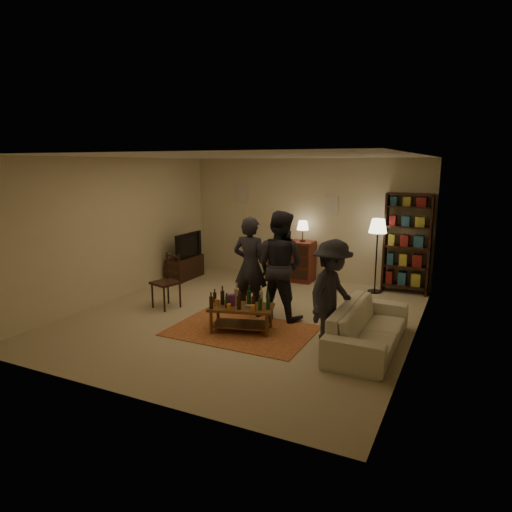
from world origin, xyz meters
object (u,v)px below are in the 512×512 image
Objects in this scene: tv_stand at (185,262)px; person_by_sofa at (332,294)px; floor_lamp at (378,231)px; sofa at (369,327)px; person_right at (279,265)px; person_left at (250,267)px; coffee_table at (241,308)px; bookshelf at (407,242)px; dining_chair at (168,279)px; dresser at (292,259)px.

tv_stand is 0.68× the size of person_by_sofa.
floor_lamp is 3.14m from person_by_sofa.
sofa is 1.14× the size of person_right.
person_right reaches higher than person_left.
person_by_sofa is (-0.00, -3.10, -0.49)m from floor_lamp.
person_right reaches higher than tv_stand.
floor_lamp is 2.58m from person_right.
floor_lamp is at bearing 65.35° from coffee_table.
sofa is at bearing -90.82° from bookshelf.
person_right is (2.99, -1.56, 0.53)m from tv_stand.
tv_stand is at bearing 132.76° from dining_chair.
tv_stand is 0.70× the size of floor_lamp.
person_right is at bearing 66.94° from person_by_sofa.
bookshelf reaches higher than person_left.
tv_stand is at bearing 138.28° from coffee_table.
person_right reaches higher than coffee_table.
person_left is at bearing 75.79° from sofa.
bookshelf is at bearing 53.79° from dining_chair.
person_right is at bearing -117.05° from floor_lamp.
person_by_sofa reaches higher than dining_chair.
person_by_sofa reaches higher than sofa.
person_left is 1.11× the size of person_by_sofa.
dining_chair is at bearing 93.86° from person_by_sofa.
bookshelf is at bearing -0.82° from sofa.
person_right is at bearing 72.15° from coffee_table.
bookshelf is 3.44m from person_left.
dresser is 0.67× the size of bookshelf.
coffee_table is at bearing -0.17° from dining_chair.
person_right is (-1.16, -2.28, -0.35)m from floor_lamp.
dresser is (2.25, 0.91, 0.09)m from tv_stand.
person_left reaches higher than person_by_sofa.
dresser is 2.61m from person_right.
dining_chair reaches higher than sofa.
bookshelf is 1.10× the size of person_right.
person_by_sofa reaches higher than floor_lamp.
person_by_sofa is (-0.50, -0.18, 0.47)m from sofa.
coffee_table is at bearing -120.23° from bookshelf.
coffee_table is 1.05m from person_right.
person_by_sofa is at bearing -60.15° from dresser.
person_left is at bearing -124.91° from floor_lamp.
person_left is 0.94× the size of person_right.
person_right is 1.18× the size of person_by_sofa.
sofa is at bearing 165.79° from person_right.
dining_chair is at bearing -114.89° from dresser.
dresser reaches higher than coffee_table.
tv_stand reaches higher than dining_chair.
coffee_table is 3.56m from floor_lamp.
coffee_table is at bearing 103.82° from person_by_sofa.
coffee_table is 1.04× the size of tv_stand.
floor_lamp is at bearing -110.04° from person_right.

